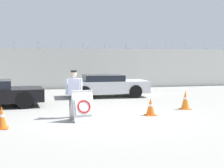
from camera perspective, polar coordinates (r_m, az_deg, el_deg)
ground_plane at (r=10.87m, az=-0.39°, el=-6.30°), size 90.00×90.00×0.00m
perimeter_wall at (r=21.70m, az=-6.78°, el=2.85°), size 36.00×0.30×3.21m
barricade_sign at (r=10.43m, az=-5.42°, el=-3.97°), size 0.81×0.90×1.02m
security_guard at (r=11.04m, az=-6.97°, el=-1.39°), size 0.60×0.46×1.66m
traffic_cone_near at (r=13.14m, az=13.27°, el=-2.83°), size 0.40×0.40×0.77m
traffic_cone_mid at (r=11.49m, az=7.05°, el=-4.15°), size 0.38×0.38×0.64m
traffic_cone_far at (r=9.79m, az=-19.52°, el=-5.80°), size 0.36×0.36×0.68m
parked_car_rear_sedan at (r=16.92m, az=-1.05°, el=-0.22°), size 4.36×2.07×1.19m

